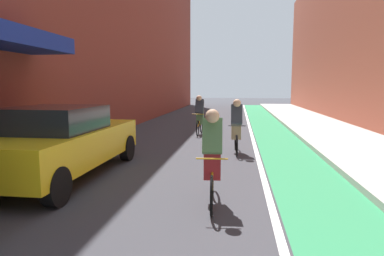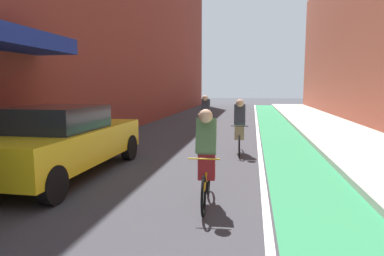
{
  "view_description": "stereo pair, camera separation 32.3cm",
  "coord_description": "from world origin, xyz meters",
  "px_view_note": "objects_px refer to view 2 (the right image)",
  "views": [
    {
      "loc": [
        1.27,
        1.92,
        1.94
      ],
      "look_at": [
        0.22,
        9.54,
        0.98
      ],
      "focal_mm": 31.3,
      "sensor_mm": 36.0,
      "label": 1
    },
    {
      "loc": [
        1.59,
        1.97,
        1.94
      ],
      "look_at": [
        0.22,
        9.54,
        0.98
      ],
      "focal_mm": 31.3,
      "sensor_mm": 36.0,
      "label": 2
    }
  ],
  "objects_px": {
    "parked_sedan_yellow_cab": "(61,140)",
    "cyclist_trailing": "(239,125)",
    "cyclist_far": "(206,115)",
    "cyclist_mid": "(206,154)"
  },
  "relations": [
    {
      "from": "cyclist_far",
      "to": "cyclist_trailing",
      "type": "bearing_deg",
      "value": -67.81
    },
    {
      "from": "cyclist_mid",
      "to": "cyclist_far",
      "type": "height_order",
      "value": "cyclist_far"
    },
    {
      "from": "parked_sedan_yellow_cab",
      "to": "cyclist_mid",
      "type": "distance_m",
      "value": 3.56
    },
    {
      "from": "cyclist_far",
      "to": "cyclist_mid",
      "type": "bearing_deg",
      "value": -82.0
    },
    {
      "from": "cyclist_trailing",
      "to": "cyclist_far",
      "type": "bearing_deg",
      "value": 112.19
    },
    {
      "from": "parked_sedan_yellow_cab",
      "to": "cyclist_trailing",
      "type": "xyz_separation_m",
      "value": [
        3.72,
        3.17,
        0.06
      ]
    },
    {
      "from": "parked_sedan_yellow_cab",
      "to": "cyclist_mid",
      "type": "bearing_deg",
      "value": -19.76
    },
    {
      "from": "parked_sedan_yellow_cab",
      "to": "cyclist_far",
      "type": "distance_m",
      "value": 7.2
    },
    {
      "from": "cyclist_mid",
      "to": "cyclist_trailing",
      "type": "bearing_deg",
      "value": 85.22
    },
    {
      "from": "parked_sedan_yellow_cab",
      "to": "cyclist_trailing",
      "type": "distance_m",
      "value": 4.89
    }
  ]
}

